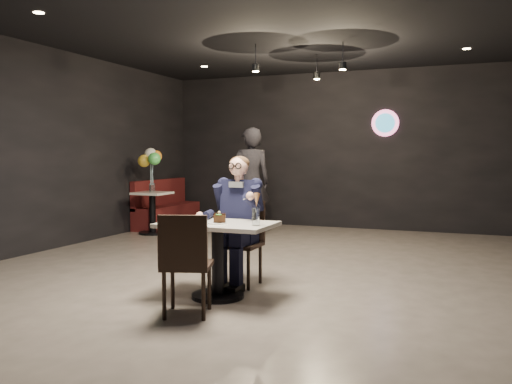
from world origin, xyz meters
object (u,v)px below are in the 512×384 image
at_px(chair_far, 240,243).
at_px(side_table, 153,214).
at_px(seated_man, 240,219).
at_px(booth_bench, 167,203).
at_px(sundae_glass, 256,217).
at_px(balloon_vase, 152,188).
at_px(main_table, 218,260).
at_px(passerby, 251,182).
at_px(chair_near, 187,263).

distance_m(chair_far, side_table, 4.15).
distance_m(seated_man, booth_bench, 5.09).
relative_size(booth_bench, side_table, 2.59).
xyz_separation_m(seated_man, sundae_glass, (0.43, -0.61, 0.11)).
bearing_deg(chair_far, balloon_vase, 135.70).
bearing_deg(main_table, passerby, 107.94).
relative_size(chair_near, sundae_glass, 5.63).
bearing_deg(side_table, passerby, 15.85).
height_order(chair_far, balloon_vase, chair_far).
bearing_deg(seated_man, side_table, 135.70).
relative_size(main_table, balloon_vase, 7.13).
relative_size(chair_far, sundae_glass, 5.63).
distance_m(main_table, chair_near, 0.62).
relative_size(sundae_glass, passerby, 0.09).
distance_m(sundae_glass, balloon_vase, 4.88).
bearing_deg(chair_near, passerby, 87.19).
bearing_deg(booth_bench, chair_near, -57.13).
bearing_deg(passerby, side_table, -15.77).
distance_m(chair_far, balloon_vase, 4.16).
bearing_deg(side_table, chair_near, -53.82).
relative_size(chair_far, seated_man, 0.64).
xyz_separation_m(main_table, balloon_vase, (-2.97, 3.45, 0.45)).
height_order(main_table, chair_near, chair_near).
height_order(chair_far, sundae_glass, chair_far).
bearing_deg(chair_near, side_table, 107.73).
height_order(chair_far, side_table, chair_far).
bearing_deg(seated_man, balloon_vase, 135.70).
height_order(seated_man, balloon_vase, seated_man).
distance_m(chair_near, booth_bench, 6.02).
relative_size(chair_far, balloon_vase, 5.97).
relative_size(seated_man, passerby, 0.76).
bearing_deg(main_table, sundae_glass, -7.97).
bearing_deg(sundae_glass, balloon_vase, 134.12).
bearing_deg(booth_bench, sundae_glass, -50.61).
height_order(balloon_vase, passerby, passerby).
height_order(chair_far, chair_near, same).
bearing_deg(passerby, seated_man, 79.01).
bearing_deg(chair_far, chair_near, -90.00).
bearing_deg(side_table, booth_bench, 106.70).
height_order(booth_bench, balloon_vase, booth_bench).
distance_m(sundae_glass, booth_bench, 5.84).
height_order(sundae_glass, balloon_vase, sundae_glass).
height_order(chair_far, booth_bench, booth_bench).
xyz_separation_m(balloon_vase, passerby, (1.70, 0.48, 0.11)).
bearing_deg(sundae_glass, passerby, 113.13).
height_order(main_table, balloon_vase, balloon_vase).
relative_size(balloon_vase, passerby, 0.08).
height_order(seated_man, sundae_glass, seated_man).
relative_size(seated_man, balloon_vase, 9.34).
relative_size(chair_near, passerby, 0.49).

